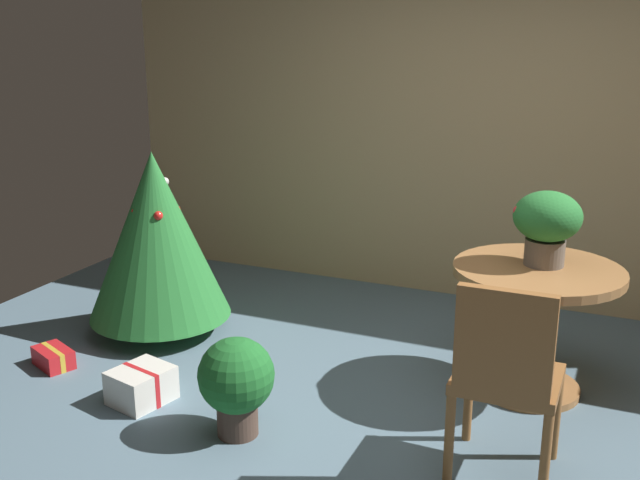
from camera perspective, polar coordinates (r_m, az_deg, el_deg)
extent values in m
plane|color=slate|center=(3.83, 6.46, -15.03)|extent=(6.60, 6.60, 0.00)
cube|color=tan|center=(5.47, 13.83, 8.57)|extent=(6.00, 0.10, 2.60)
cylinder|color=#9E6B3D|center=(4.42, 15.74, -10.82)|extent=(0.56, 0.56, 0.04)
cylinder|color=#9E6B3D|center=(4.28, 16.09, -6.74)|extent=(0.25, 0.25, 0.64)
cylinder|color=#9E6B3D|center=(4.16, 16.45, -2.34)|extent=(0.91, 0.91, 0.05)
cylinder|color=#665B51|center=(4.18, 16.89, -0.89)|extent=(0.21, 0.21, 0.14)
ellipsoid|color=#287533|center=(4.13, 17.11, 1.75)|extent=(0.36, 0.36, 0.27)
sphere|color=red|center=(4.09, 15.03, 2.20)|extent=(0.06, 0.06, 0.06)
sphere|color=red|center=(4.22, 16.90, 2.65)|extent=(0.06, 0.06, 0.06)
cylinder|color=brown|center=(3.78, 11.35, -11.96)|extent=(0.04, 0.04, 0.43)
cylinder|color=brown|center=(3.73, 17.69, -12.83)|extent=(0.04, 0.04, 0.43)
cylinder|color=brown|center=(3.45, 9.91, -14.78)|extent=(0.04, 0.04, 0.43)
cylinder|color=brown|center=(3.40, 16.94, -15.81)|extent=(0.04, 0.04, 0.43)
cube|color=brown|center=(3.47, 14.24, -10.33)|extent=(0.46, 0.43, 0.05)
cube|color=brown|center=(3.20, 13.98, -7.64)|extent=(0.41, 0.05, 0.46)
cylinder|color=brown|center=(5.13, -12.07, -6.22)|extent=(0.10, 0.10, 0.12)
cone|color=#287533|center=(4.93, -12.48, 0.35)|extent=(0.93, 0.93, 1.10)
sphere|color=silver|center=(5.13, -14.97, -1.45)|extent=(0.04, 0.04, 0.04)
sphere|color=red|center=(4.83, -14.05, 2.14)|extent=(0.04, 0.04, 0.04)
sphere|color=silver|center=(4.86, -11.87, 4.42)|extent=(0.06, 0.06, 0.06)
sphere|color=red|center=(4.74, -12.34, 1.84)|extent=(0.06, 0.06, 0.06)
sphere|color=red|center=(4.97, -11.04, 2.32)|extent=(0.06, 0.06, 0.06)
sphere|color=red|center=(5.02, -14.28, 1.30)|extent=(0.05, 0.05, 0.05)
cube|color=silver|center=(4.22, -13.58, -10.82)|extent=(0.33, 0.36, 0.19)
cube|color=red|center=(4.22, -13.58, -10.82)|extent=(0.27, 0.09, 0.19)
cube|color=red|center=(4.79, -19.83, -8.50)|extent=(0.31, 0.25, 0.11)
cube|color=gold|center=(4.79, -19.83, -8.50)|extent=(0.25, 0.13, 0.11)
cylinder|color=#4C382D|center=(3.84, -6.36, -13.50)|extent=(0.21, 0.21, 0.17)
sphere|color=#1E6628|center=(3.73, -6.47, -10.31)|extent=(0.38, 0.38, 0.38)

